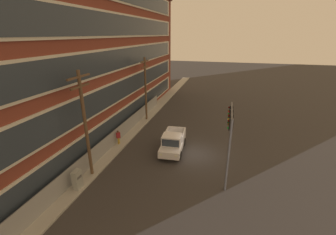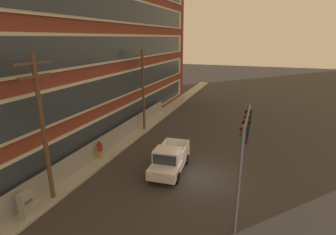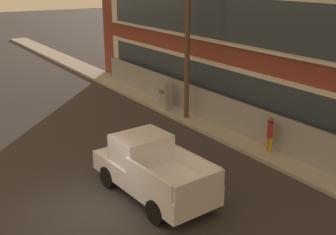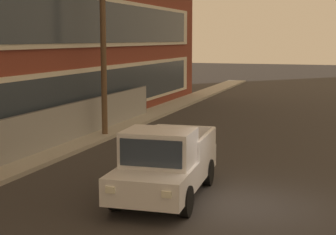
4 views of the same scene
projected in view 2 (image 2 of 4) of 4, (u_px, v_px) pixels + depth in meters
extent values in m
plane|color=#333030|center=(201.00, 178.00, 18.77)|extent=(160.00, 160.00, 0.00)
cube|color=#9E9B93|center=(100.00, 159.00, 21.47)|extent=(80.00, 1.79, 0.16)
cube|color=brown|center=(57.00, 50.00, 24.82)|extent=(44.35, 11.75, 17.02)
cube|color=beige|center=(116.00, 123.00, 24.84)|extent=(40.81, 0.10, 2.45)
cube|color=#2D3844|center=(116.00, 123.00, 24.83)|extent=(39.03, 0.06, 2.04)
cube|color=beige|center=(113.00, 87.00, 23.85)|extent=(40.81, 0.10, 2.45)
cube|color=#2D3844|center=(114.00, 87.00, 23.83)|extent=(39.03, 0.06, 2.04)
cube|color=beige|center=(111.00, 49.00, 22.85)|extent=(40.81, 0.10, 2.45)
cube|color=#2D3844|center=(112.00, 49.00, 22.83)|extent=(39.03, 0.06, 2.04)
cube|color=beige|center=(109.00, 7.00, 21.85)|extent=(40.81, 0.10, 2.45)
cube|color=#2D3844|center=(109.00, 7.00, 21.83)|extent=(39.03, 0.06, 2.04)
cube|color=gray|center=(93.00, 152.00, 20.82)|extent=(30.35, 0.04, 1.73)
cylinder|color=#4C4C51|center=(161.00, 107.00, 34.46)|extent=(0.06, 0.06, 1.73)
cylinder|color=#4C4C51|center=(92.00, 142.00, 20.56)|extent=(30.35, 0.05, 0.05)
cylinder|color=#4C4C51|center=(239.00, 182.00, 12.70)|extent=(0.20, 0.20, 5.81)
cylinder|color=#4C4C51|center=(248.00, 116.00, 14.22)|extent=(5.09, 0.14, 0.14)
cube|color=black|center=(245.00, 135.00, 13.09)|extent=(0.28, 0.32, 0.90)
cylinder|color=#4B0807|center=(241.00, 129.00, 13.07)|extent=(0.04, 0.18, 0.18)
cylinder|color=#503E08|center=(241.00, 134.00, 13.15)|extent=(0.04, 0.18, 0.18)
cylinder|color=green|center=(241.00, 139.00, 13.23)|extent=(0.04, 0.18, 0.18)
cube|color=black|center=(246.00, 128.00, 14.09)|extent=(0.28, 0.32, 0.90)
cylinder|color=#4B0807|center=(243.00, 123.00, 14.06)|extent=(0.04, 0.18, 0.18)
cylinder|color=gold|center=(243.00, 127.00, 14.14)|extent=(0.04, 0.18, 0.18)
cylinder|color=#0A4011|center=(242.00, 132.00, 14.23)|extent=(0.04, 0.18, 0.18)
cube|color=black|center=(248.00, 122.00, 15.08)|extent=(0.28, 0.32, 0.90)
cylinder|color=red|center=(245.00, 117.00, 15.06)|extent=(0.04, 0.18, 0.18)
cylinder|color=#503E08|center=(244.00, 122.00, 15.14)|extent=(0.04, 0.18, 0.18)
cylinder|color=#0A4011|center=(244.00, 126.00, 15.22)|extent=(0.04, 0.18, 0.18)
cube|color=black|center=(249.00, 117.00, 16.08)|extent=(0.28, 0.32, 0.90)
cylinder|color=#4B0807|center=(246.00, 112.00, 16.05)|extent=(0.04, 0.18, 0.18)
cylinder|color=#503E08|center=(246.00, 116.00, 16.14)|extent=(0.04, 0.18, 0.18)
cylinder|color=green|center=(245.00, 121.00, 16.22)|extent=(0.04, 0.18, 0.18)
cube|color=silver|center=(170.00, 162.00, 19.48)|extent=(5.03, 2.32, 0.70)
cube|color=silver|center=(167.00, 156.00, 18.61)|extent=(1.59, 1.94, 0.94)
cube|color=#283342|center=(164.00, 160.00, 17.91)|extent=(0.17, 1.65, 0.71)
cube|color=silver|center=(186.00, 150.00, 20.06)|extent=(2.46, 0.28, 0.56)
cube|color=silver|center=(162.00, 147.00, 20.56)|extent=(2.46, 0.28, 0.56)
cube|color=silver|center=(178.00, 142.00, 21.52)|extent=(0.22, 1.93, 0.56)
cylinder|color=black|center=(177.00, 178.00, 17.99)|extent=(0.82, 0.31, 0.80)
cylinder|color=black|center=(152.00, 174.00, 18.47)|extent=(0.82, 0.31, 0.80)
cylinder|color=black|center=(186.00, 159.00, 20.69)|extent=(0.82, 0.31, 0.80)
cylinder|color=black|center=(164.00, 156.00, 21.18)|extent=(0.82, 0.31, 0.80)
cube|color=white|center=(170.00, 178.00, 16.99)|extent=(0.08, 0.24, 0.16)
cube|color=white|center=(150.00, 175.00, 17.36)|extent=(0.08, 0.24, 0.16)
cylinder|color=brown|center=(44.00, 132.00, 14.98)|extent=(0.26, 0.26, 8.82)
cube|color=brown|center=(33.00, 63.00, 13.83)|extent=(2.57, 0.14, 0.14)
cube|color=brown|center=(35.00, 76.00, 14.04)|extent=(2.18, 0.14, 0.14)
cylinder|color=brown|center=(143.00, 92.00, 27.06)|extent=(0.26, 0.26, 8.47)
cube|color=brown|center=(142.00, 55.00, 25.96)|extent=(2.56, 0.14, 0.14)
cube|color=brown|center=(142.00, 62.00, 26.17)|extent=(2.18, 0.14, 0.14)
cube|color=#939993|center=(26.00, 206.00, 14.26)|extent=(0.72, 0.45, 1.65)
cube|color=#515151|center=(29.00, 202.00, 14.09)|extent=(0.51, 0.02, 0.20)
cylinder|color=#B7932D|center=(100.00, 156.00, 21.18)|extent=(0.14, 0.14, 0.85)
cylinder|color=#B7932D|center=(101.00, 155.00, 21.35)|extent=(0.14, 0.14, 0.85)
cube|color=maroon|center=(100.00, 147.00, 21.05)|extent=(0.45, 0.46, 0.60)
sphere|color=brown|center=(99.00, 143.00, 20.93)|extent=(0.24, 0.24, 0.24)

